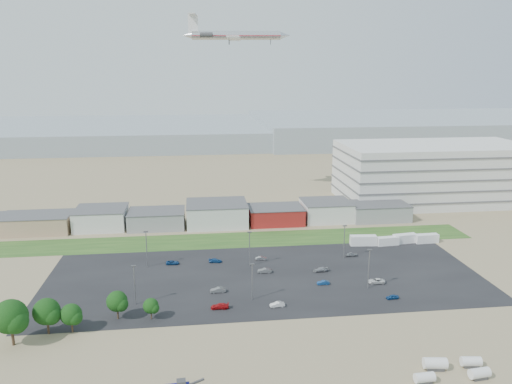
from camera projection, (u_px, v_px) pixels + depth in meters
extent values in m
plane|color=#8B7A58|center=(256.00, 311.00, 118.63)|extent=(700.00, 700.00, 0.00)
cube|color=black|center=(265.00, 277.00, 138.51)|extent=(120.00, 50.00, 0.01)
cube|color=#22481B|center=(237.00, 240.00, 168.78)|extent=(160.00, 16.00, 0.02)
cube|color=silver|center=(434.00, 172.00, 217.99)|extent=(80.00, 40.00, 25.00)
imported|color=silver|center=(376.00, 281.00, 134.19)|extent=(4.73, 2.54, 1.26)
imported|color=navy|center=(323.00, 283.00, 133.36)|extent=(3.36, 1.18, 1.10)
imported|color=navy|center=(392.00, 297.00, 124.95)|extent=(3.28, 1.53, 1.09)
imported|color=#9B0E11|center=(220.00, 306.00, 119.81)|extent=(4.45, 2.05, 1.26)
imported|color=#595B5E|center=(218.00, 290.00, 128.64)|extent=(3.97, 1.39, 1.31)
imported|color=navy|center=(215.00, 261.00, 148.86)|extent=(4.03, 1.98, 1.13)
imported|color=#595B5E|center=(265.00, 271.00, 141.18)|extent=(4.01, 1.61, 1.29)
imported|color=#A5A5AA|center=(352.00, 254.00, 153.73)|extent=(3.65, 1.54, 1.23)
imported|color=navy|center=(173.00, 263.00, 147.37)|extent=(3.99, 2.03, 1.08)
imported|color=#A5A5AA|center=(261.00, 258.00, 150.60)|extent=(3.51, 1.36, 1.14)
imported|color=#A5A5AA|center=(320.00, 270.00, 141.96)|extent=(4.25, 1.86, 1.22)
imported|color=silver|center=(277.00, 304.00, 120.75)|extent=(3.73, 1.63, 1.19)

